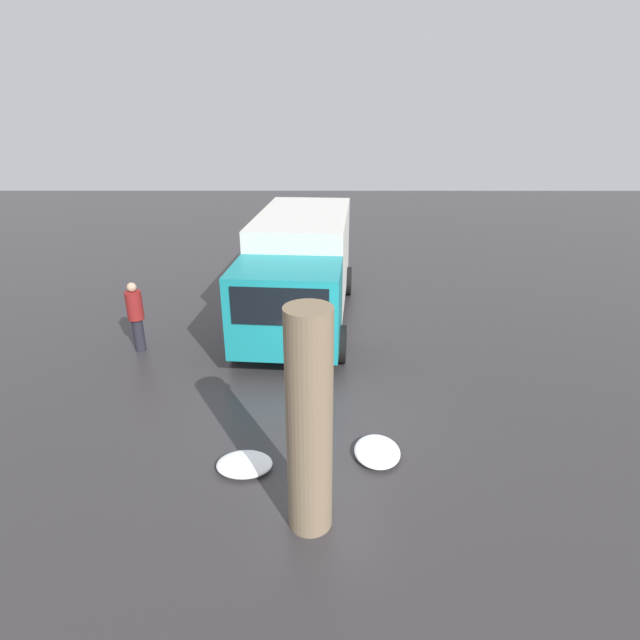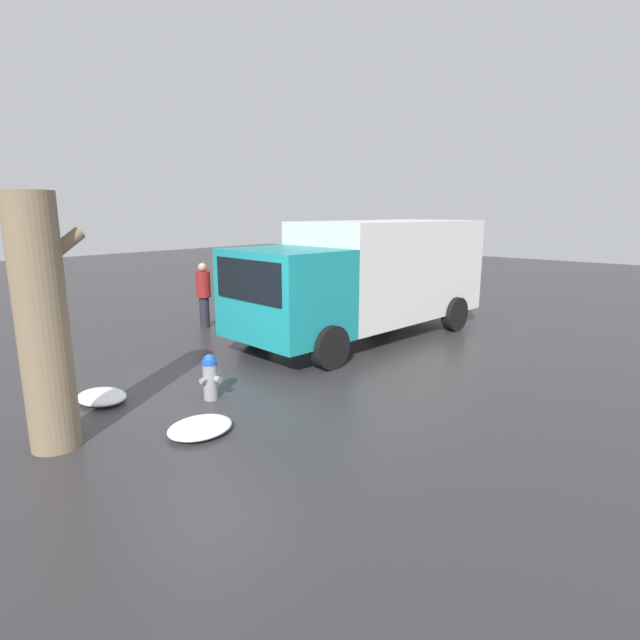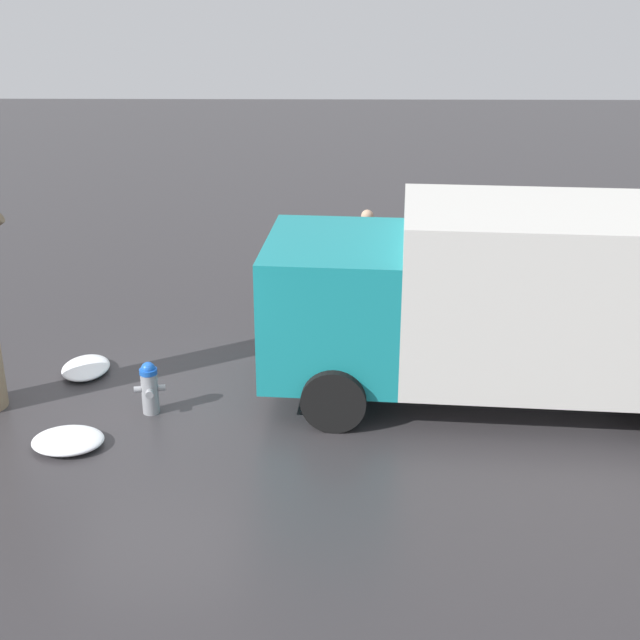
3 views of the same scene
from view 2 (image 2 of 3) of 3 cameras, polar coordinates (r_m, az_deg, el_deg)
name	(u,v)px [view 2 (image 2 of 3)]	position (r m, az deg, el deg)	size (l,w,h in m)	color
ground_plane	(211,399)	(8.77, -12.34, -8.81)	(60.00, 60.00, 0.00)	#333033
fire_hydrant	(210,376)	(8.63, -12.44, -6.31)	(0.45, 0.35, 0.79)	gray
tree_trunk	(43,324)	(7.33, -29.10, -0.40)	(0.96, 0.63, 3.37)	#7F6B51
delivery_truck	(369,274)	(12.57, 5.60, 5.22)	(7.32, 3.20, 2.88)	teal
pedestrian	(204,292)	(13.92, -13.16, 3.08)	(0.39, 0.39, 1.77)	#23232D
snow_pile_by_hydrant	(102,397)	(9.18, -23.69, -8.03)	(0.73, 0.94, 0.18)	white
snow_pile_curbside	(200,427)	(7.50, -13.55, -11.85)	(0.96, 0.80, 0.18)	white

